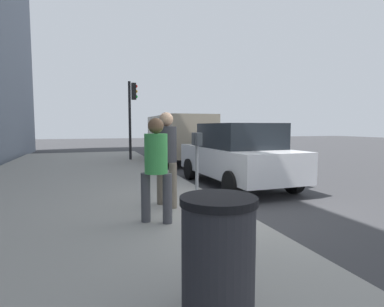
{
  "coord_description": "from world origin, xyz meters",
  "views": [
    {
      "loc": [
        -5.51,
        2.56,
        1.68
      ],
      "look_at": [
        1.12,
        0.41,
        1.08
      ],
      "focal_mm": 29.09,
      "sensor_mm": 36.0,
      "label": 1
    }
  ],
  "objects_px": {
    "pedestrian_at_meter": "(166,151)",
    "parked_van_far": "(179,136)",
    "parking_meter": "(197,152)",
    "pedestrian_bystander": "(156,162)",
    "trash_bin": "(218,262)",
    "traffic_signal": "(132,107)",
    "parked_sedan_near": "(237,154)"
  },
  "relations": [
    {
      "from": "parking_meter",
      "to": "trash_bin",
      "type": "height_order",
      "value": "parking_meter"
    },
    {
      "from": "parked_sedan_near",
      "to": "parked_van_far",
      "type": "height_order",
      "value": "parked_van_far"
    },
    {
      "from": "parked_sedan_near",
      "to": "parking_meter",
      "type": "bearing_deg",
      "value": 136.35
    },
    {
      "from": "parked_sedan_near",
      "to": "trash_bin",
      "type": "height_order",
      "value": "parked_sedan_near"
    },
    {
      "from": "pedestrian_at_meter",
      "to": "traffic_signal",
      "type": "relative_size",
      "value": 0.5
    },
    {
      "from": "pedestrian_bystander",
      "to": "parked_sedan_near",
      "type": "height_order",
      "value": "pedestrian_bystander"
    },
    {
      "from": "trash_bin",
      "to": "parked_van_far",
      "type": "bearing_deg",
      "value": -14.17
    },
    {
      "from": "pedestrian_at_meter",
      "to": "trash_bin",
      "type": "bearing_deg",
      "value": -121.21
    },
    {
      "from": "parked_van_far",
      "to": "pedestrian_at_meter",
      "type": "bearing_deg",
      "value": 162.9
    },
    {
      "from": "pedestrian_at_meter",
      "to": "parked_sedan_near",
      "type": "xyz_separation_m",
      "value": [
        2.16,
        -2.56,
        -0.32
      ]
    },
    {
      "from": "pedestrian_at_meter",
      "to": "parked_van_far",
      "type": "bearing_deg",
      "value": 48.93
    },
    {
      "from": "pedestrian_bystander",
      "to": "traffic_signal",
      "type": "xyz_separation_m",
      "value": [
        9.84,
        -0.87,
        1.46
      ]
    },
    {
      "from": "pedestrian_bystander",
      "to": "trash_bin",
      "type": "bearing_deg",
      "value": -150.91
    },
    {
      "from": "parking_meter",
      "to": "pedestrian_bystander",
      "type": "bearing_deg",
      "value": 137.1
    },
    {
      "from": "pedestrian_at_meter",
      "to": "pedestrian_bystander",
      "type": "bearing_deg",
      "value": -136.26
    },
    {
      "from": "pedestrian_at_meter",
      "to": "pedestrian_bystander",
      "type": "height_order",
      "value": "pedestrian_at_meter"
    },
    {
      "from": "pedestrian_bystander",
      "to": "parked_van_far",
      "type": "distance_m",
      "value": 9.72
    },
    {
      "from": "pedestrian_bystander",
      "to": "traffic_signal",
      "type": "bearing_deg",
      "value": 25.57
    },
    {
      "from": "traffic_signal",
      "to": "trash_bin",
      "type": "height_order",
      "value": "traffic_signal"
    },
    {
      "from": "parking_meter",
      "to": "parked_van_far",
      "type": "distance_m",
      "value": 8.32
    },
    {
      "from": "pedestrian_bystander",
      "to": "trash_bin",
      "type": "height_order",
      "value": "pedestrian_bystander"
    },
    {
      "from": "pedestrian_at_meter",
      "to": "trash_bin",
      "type": "xyz_separation_m",
      "value": [
        -3.66,
        0.46,
        -0.56
      ]
    },
    {
      "from": "parking_meter",
      "to": "pedestrian_at_meter",
      "type": "bearing_deg",
      "value": 106.27
    },
    {
      "from": "parking_meter",
      "to": "pedestrian_bystander",
      "type": "distance_m",
      "value": 1.58
    },
    {
      "from": "parking_meter",
      "to": "parked_sedan_near",
      "type": "bearing_deg",
      "value": -43.65
    },
    {
      "from": "pedestrian_at_meter",
      "to": "parked_van_far",
      "type": "relative_size",
      "value": 0.35
    },
    {
      "from": "parked_van_far",
      "to": "trash_bin",
      "type": "distance_m",
      "value": 12.35
    },
    {
      "from": "parking_meter",
      "to": "parked_sedan_near",
      "type": "relative_size",
      "value": 0.32
    },
    {
      "from": "parking_meter",
      "to": "traffic_signal",
      "type": "height_order",
      "value": "traffic_signal"
    },
    {
      "from": "parked_sedan_near",
      "to": "trash_bin",
      "type": "distance_m",
      "value": 6.56
    },
    {
      "from": "parked_sedan_near",
      "to": "traffic_signal",
      "type": "height_order",
      "value": "traffic_signal"
    },
    {
      "from": "parking_meter",
      "to": "traffic_signal",
      "type": "xyz_separation_m",
      "value": [
        8.68,
        0.21,
        1.41
      ]
    }
  ]
}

